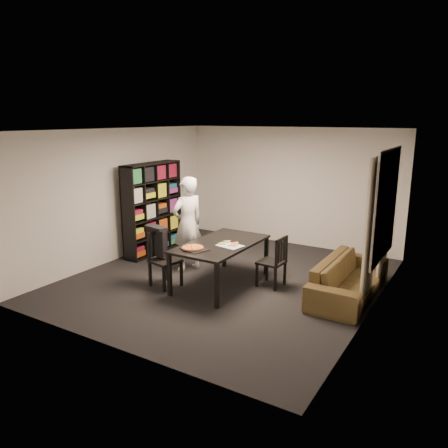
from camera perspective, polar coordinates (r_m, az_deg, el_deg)
The scene contains 16 objects.
room at distance 7.45m, azimuth 0.31°, elevation 2.14°, with size 5.01×5.51×2.61m.
window_pane at distance 7.09m, azimuth 20.45°, elevation 2.32°, with size 0.02×1.40×1.60m, color black.
window_frame at distance 7.09m, azimuth 20.41°, elevation 2.33°, with size 0.03×1.52×1.72m, color white.
curtain_left at distance 6.69m, azimuth 18.61°, elevation -1.27°, with size 0.03×0.70×2.25m, color beige.
curtain_right at distance 7.68m, azimuth 20.37°, elevation 0.47°, with size 0.03×0.70×2.25m, color beige.
bookshelf at distance 9.23m, azimuth -9.30°, elevation 2.02°, with size 0.35×1.50×1.90m, color black.
dining_table at distance 7.37m, azimuth -0.40°, elevation -2.96°, with size 0.99×1.79×0.74m.
chair_left at distance 7.48m, azimuth -8.13°, elevation -4.00°, with size 0.52×0.52×0.94m.
chair_right at distance 7.38m, azimuth 6.78°, elevation -4.50°, with size 0.43×0.43×0.88m.
draped_jacket at distance 7.51m, azimuth -8.80°, elevation -2.05°, with size 0.44×0.27×0.52m.
person at distance 8.08m, azimuth -4.77°, elevation -0.02°, with size 0.64×0.42×1.77m, color silver.
baking_tray at distance 7.00m, azimuth -3.88°, elevation -3.30°, with size 0.40×0.32×0.01m, color black.
pepperoni_pizza at distance 7.01m, azimuth -4.11°, elevation -3.10°, with size 0.35×0.35×0.03m.
kitchen_towel at distance 7.18m, azimuth 0.80°, elevation -2.85°, with size 0.40×0.30×0.01m, color white.
pizza_slices at distance 7.27m, azimuth 0.68°, elevation -2.54°, with size 0.37×0.31×0.01m, color gold, non-canonical shape.
sofa at distance 7.31m, azimuth 16.04°, elevation -6.80°, with size 2.05×0.80×0.60m, color #44341B.
Camera 1 is at (3.75, -6.26, 2.80)m, focal length 35.00 mm.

